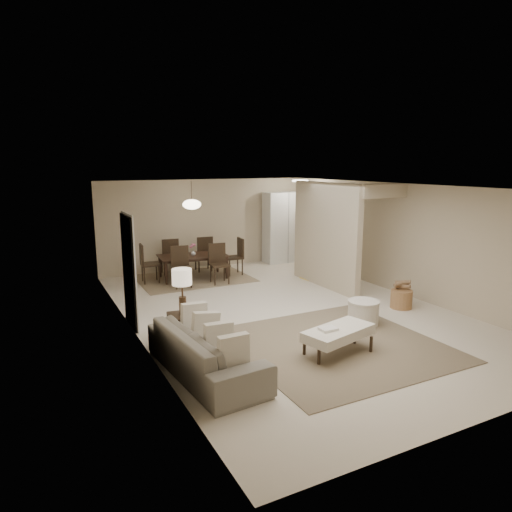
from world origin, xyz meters
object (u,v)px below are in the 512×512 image
side_table (184,330)px  dining_table (194,267)px  ottoman_bench (338,333)px  pantry_cabinet (284,227)px  wicker_basket (401,299)px  sofa (206,351)px  round_pouf (363,313)px

side_table → dining_table: bearing=68.5°
ottoman_bench → dining_table: size_ratio=0.74×
pantry_cabinet → ottoman_bench: bearing=-113.2°
pantry_cabinet → wicker_basket: 5.11m
wicker_basket → dining_table: (-3.00, 4.28, 0.12)m
pantry_cabinet → side_table: pantry_cabinet is taller
ottoman_bench → wicker_basket: (2.58, 1.29, -0.15)m
sofa → ottoman_bench: bearing=-103.4°
sofa → round_pouf: (3.32, 0.57, -0.11)m
side_table → round_pouf: side_table is taller
pantry_cabinet → sofa: pantry_cabinet is taller
sofa → dining_table: size_ratio=1.32×
round_pouf → side_table: bearing=170.0°
dining_table → side_table: bearing=-106.6°
side_table → round_pouf: 3.32m
wicker_basket → ottoman_bench: bearing=-153.5°
sofa → wicker_basket: size_ratio=5.17×
side_table → dining_table: (1.62, 4.12, 0.04)m
side_table → dining_table: 4.43m
side_table → sofa: bearing=-92.5°
side_table → round_pouf: (3.27, -0.58, -0.04)m
sofa → side_table: 1.15m
sofa → ottoman_bench: size_ratio=1.78×
ottoman_bench → dining_table: dining_table is taller
sofa → wicker_basket: bearing=-83.2°
round_pouf → wicker_basket: (1.35, 0.42, -0.04)m
side_table → wicker_basket: 4.62m
ottoman_bench → wicker_basket: ottoman_bench is taller
round_pouf → wicker_basket: size_ratio=1.31×
wicker_basket → round_pouf: bearing=-162.8°
side_table → pantry_cabinet: bearing=45.8°
pantry_cabinet → round_pouf: 5.71m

